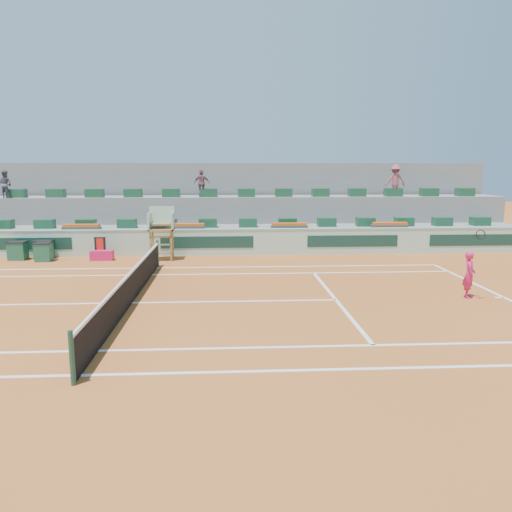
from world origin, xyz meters
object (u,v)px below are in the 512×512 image
object	(u,v)px
player_bag	(102,255)
drink_cooler_a	(44,252)
umpire_chair	(162,226)
tennis_player	(469,274)

from	to	relation	value
player_bag	drink_cooler_a	world-z (taller)	drink_cooler_a
player_bag	umpire_chair	xyz separation A→B (m)	(2.72, 0.05, 1.32)
player_bag	tennis_player	xyz separation A→B (m)	(13.44, -7.37, 0.54)
umpire_chair	player_bag	bearing A→B (deg)	-179.00
player_bag	tennis_player	distance (m)	15.34
player_bag	umpire_chair	bearing A→B (deg)	1.00
player_bag	drink_cooler_a	size ratio (longest dim) A/B	1.20
drink_cooler_a	tennis_player	bearing A→B (deg)	-24.44
tennis_player	drink_cooler_a	bearing A→B (deg)	155.56
tennis_player	player_bag	bearing A→B (deg)	151.28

